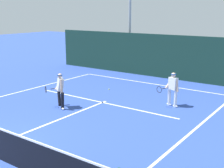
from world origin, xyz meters
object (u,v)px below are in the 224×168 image
object	(u,v)px
player_far	(173,88)
tennis_ball	(109,89)
player_near	(60,89)
light_pole	(130,7)

from	to	relation	value
player_far	tennis_ball	size ratio (longest dim) A/B	23.16
player_near	light_pole	distance (m)	10.10
tennis_ball	light_pole	world-z (taller)	light_pole
light_pole	tennis_ball	bearing A→B (deg)	-68.13
player_far	light_pole	size ratio (longest dim) A/B	0.21
player_far	tennis_ball	world-z (taller)	player_far
player_far	player_near	bearing A→B (deg)	53.01
player_near	player_far	size ratio (longest dim) A/B	1.01
player_near	light_pole	size ratio (longest dim) A/B	0.21
tennis_ball	light_pole	distance (m)	7.37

